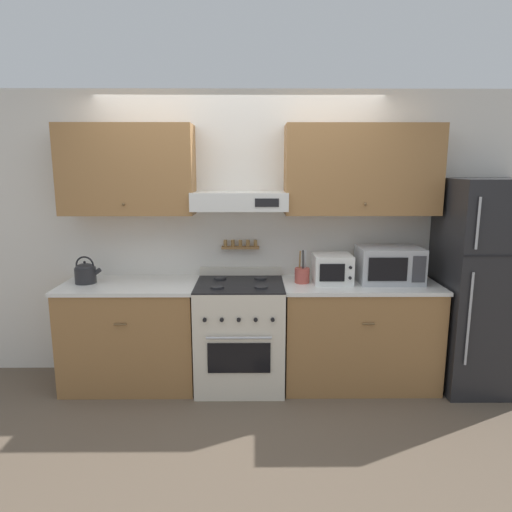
{
  "coord_description": "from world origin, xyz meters",
  "views": [
    {
      "loc": [
        0.11,
        -3.46,
        1.89
      ],
      "look_at": [
        0.14,
        0.27,
        1.16
      ],
      "focal_mm": 32.0,
      "sensor_mm": 36.0,
      "label": 1
    }
  ],
  "objects": [
    {
      "name": "ground_plane",
      "position": [
        0.0,
        0.0,
        0.0
      ],
      "size": [
        16.0,
        16.0,
        0.0
      ],
      "primitive_type": "plane",
      "color": "brown"
    },
    {
      "name": "wall_back",
      "position": [
        0.04,
        0.6,
        1.49
      ],
      "size": [
        5.2,
        0.46,
        2.55
      ],
      "color": "silver",
      "rests_on": "ground_plane"
    },
    {
      "name": "counter_left",
      "position": [
        -0.95,
        0.33,
        0.46
      ],
      "size": [
        1.15,
        0.65,
        0.91
      ],
      "color": "olive",
      "rests_on": "ground_plane"
    },
    {
      "name": "counter_right",
      "position": [
        1.04,
        0.33,
        0.46
      ],
      "size": [
        1.33,
        0.65,
        0.91
      ],
      "color": "olive",
      "rests_on": "ground_plane"
    },
    {
      "name": "stove_range",
      "position": [
        -0.0,
        0.3,
        0.46
      ],
      "size": [
        0.75,
        0.68,
        0.99
      ],
      "color": "beige",
      "rests_on": "ground_plane"
    },
    {
      "name": "refrigerator",
      "position": [
        2.06,
        0.28,
        0.9
      ],
      "size": [
        0.68,
        0.71,
        1.8
      ],
      "color": "#232326",
      "rests_on": "ground_plane"
    },
    {
      "name": "tea_kettle",
      "position": [
        -1.32,
        0.35,
        1.0
      ],
      "size": [
        0.23,
        0.18,
        0.23
      ],
      "color": "#232326",
      "rests_on": "counter_left"
    },
    {
      "name": "microwave",
      "position": [
        1.29,
        0.36,
        1.06
      ],
      "size": [
        0.53,
        0.37,
        0.31
      ],
      "color": "#ADAFB5",
      "rests_on": "counter_right"
    },
    {
      "name": "utensil_crock",
      "position": [
        0.54,
        0.35,
        0.98
      ],
      "size": [
        0.13,
        0.13,
        0.28
      ],
      "color": "#B24C42",
      "rests_on": "counter_right"
    },
    {
      "name": "toaster_oven",
      "position": [
        0.79,
        0.35,
        1.03
      ],
      "size": [
        0.32,
        0.31,
        0.25
      ],
      "color": "white",
      "rests_on": "counter_right"
    }
  ]
}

